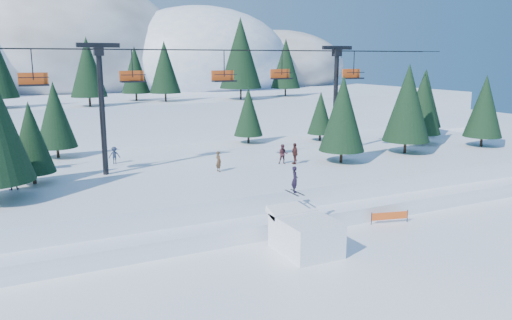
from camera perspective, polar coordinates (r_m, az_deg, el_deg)
name	(u,v)px	position (r m, az deg, el deg)	size (l,w,h in m)	color
ground	(325,266)	(29.41, 7.94, -11.86)	(160.00, 160.00, 0.00)	white
mid_shelf	(211,178)	(44.29, -5.12, -2.04)	(70.00, 22.00, 2.50)	white
berm	(262,217)	(35.67, 0.73, -6.54)	(70.00, 6.00, 1.10)	white
mountain_ridge	(72,69)	(96.16, -20.29, 9.69)	(119.00, 60.31, 26.46)	white
jump_kicker	(305,233)	(30.84, 5.62, -8.30)	(3.16, 4.38, 5.05)	white
chairlift	(216,86)	(43.38, -4.57, 8.48)	(46.20, 3.21, 10.28)	black
conifer_stand	(210,112)	(42.89, -5.25, 5.44)	(61.13, 18.17, 9.84)	black
distant_skiers	(220,154)	(43.89, -4.12, 0.70)	(33.64, 8.30, 1.87)	#421F1D
banner_near	(390,216)	(37.19, 15.03, -6.20)	(2.78, 0.72, 0.90)	black
banner_far	(383,208)	(39.06, 14.33, -5.31)	(2.78, 0.71, 0.90)	black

